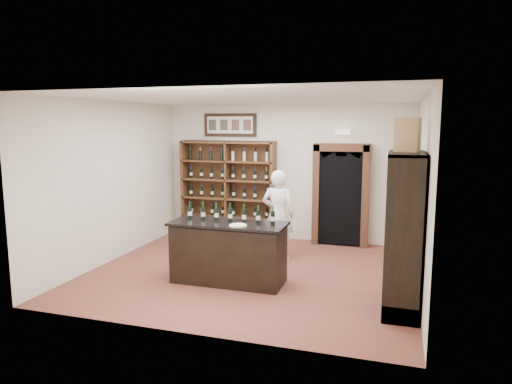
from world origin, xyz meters
TOP-DOWN VIEW (x-y plane):
  - floor at (0.00, 0.00)m, footprint 5.50×5.50m
  - ceiling at (0.00, 0.00)m, footprint 5.50×5.50m
  - wall_back at (0.00, 2.50)m, footprint 5.50×0.04m
  - wall_left at (-2.75, 0.00)m, footprint 0.04×5.00m
  - wall_right at (2.75, 0.00)m, footprint 0.04×5.00m
  - wine_shelf at (-1.30, 2.33)m, footprint 2.20×0.38m
  - framed_picture at (-1.30, 2.47)m, footprint 1.25×0.04m
  - arched_doorway at (1.25, 2.33)m, footprint 1.17×0.35m
  - emergency_light at (1.25, 2.42)m, footprint 0.30×0.10m
  - tasting_counter at (-0.20, -0.60)m, footprint 1.88×0.78m
  - counter_bottle_0 at (-0.92, -0.51)m, footprint 0.07×0.07m
  - counter_bottle_1 at (-0.68, -0.51)m, footprint 0.07×0.07m
  - counter_bottle_2 at (-0.44, -0.51)m, footprint 0.07×0.07m
  - counter_bottle_3 at (-0.20, -0.51)m, footprint 0.07×0.07m
  - counter_bottle_4 at (0.04, -0.51)m, footprint 0.07×0.07m
  - counter_bottle_5 at (0.28, -0.51)m, footprint 0.07×0.07m
  - counter_bottle_6 at (0.52, -0.51)m, footprint 0.07×0.07m
  - side_cabinet at (2.52, -0.90)m, footprint 0.48×1.20m
  - shopkeeper at (0.24, 0.93)m, footprint 0.65×0.44m
  - plate at (0.04, -0.81)m, footprint 0.27×0.27m
  - wine_crate at (2.48, -0.88)m, footprint 0.35×0.25m

SIDE VIEW (x-z plane):
  - floor at x=0.00m, z-range 0.00..0.00m
  - tasting_counter at x=-0.20m, z-range -0.01..0.99m
  - side_cabinet at x=2.52m, z-range -0.35..1.85m
  - shopkeeper at x=0.24m, z-range 0.00..1.72m
  - plate at x=0.04m, z-range 1.00..1.02m
  - wine_shelf at x=-1.30m, z-range 0.00..2.20m
  - counter_bottle_0 at x=-0.92m, z-range 0.96..1.26m
  - counter_bottle_1 at x=-0.68m, z-range 0.96..1.26m
  - counter_bottle_2 at x=-0.44m, z-range 0.96..1.26m
  - counter_bottle_3 at x=-0.20m, z-range 0.96..1.26m
  - counter_bottle_4 at x=0.04m, z-range 0.96..1.26m
  - counter_bottle_5 at x=0.28m, z-range 0.96..1.26m
  - counter_bottle_6 at x=0.52m, z-range 0.96..1.26m
  - arched_doorway at x=1.25m, z-range 0.05..2.22m
  - wall_back at x=0.00m, z-range 0.00..3.00m
  - wall_left at x=-2.75m, z-range 0.00..3.00m
  - wall_right at x=2.75m, z-range 0.00..3.00m
  - emergency_light at x=1.25m, z-range 2.35..2.45m
  - wine_crate at x=2.48m, z-range 2.20..2.66m
  - framed_picture at x=-1.30m, z-range 2.29..2.81m
  - ceiling at x=0.00m, z-range 3.00..3.00m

